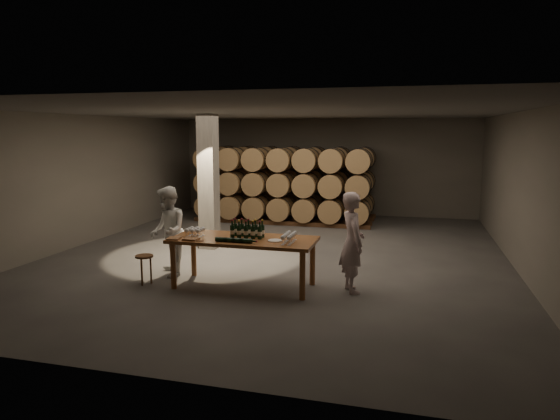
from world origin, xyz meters
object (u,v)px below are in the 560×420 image
(stool, at_px, (144,261))
(person_man, at_px, (352,242))
(notebook_near, at_px, (191,239))
(plate, at_px, (275,240))
(bottle_cluster, at_px, (247,231))
(tasting_table, at_px, (243,244))
(person_woman, at_px, (168,232))

(stool, height_order, person_man, person_man)
(notebook_near, bearing_deg, plate, 14.55)
(notebook_near, relative_size, person_man, 0.14)
(bottle_cluster, height_order, plate, bottle_cluster)
(tasting_table, distance_m, notebook_near, 0.93)
(notebook_near, relative_size, person_woman, 0.14)
(person_man, bearing_deg, tasting_table, 72.89)
(notebook_near, height_order, person_woman, person_woman)
(plate, xyz_separation_m, person_woman, (-2.26, 0.37, -0.03))
(plate, bearing_deg, stool, -174.24)
(plate, bearing_deg, person_man, 13.06)
(bottle_cluster, xyz_separation_m, notebook_near, (-0.89, -0.46, -0.10))
(bottle_cluster, bearing_deg, notebook_near, -152.99)
(notebook_near, xyz_separation_m, person_woman, (-0.80, 0.68, -0.04))
(notebook_near, bearing_deg, person_woman, 142.66)
(plate, xyz_separation_m, notebook_near, (-1.46, -0.30, 0.01))
(person_woman, bearing_deg, notebook_near, 19.26)
(stool, bearing_deg, person_man, 8.35)
(notebook_near, bearing_deg, bottle_cluster, 29.77)
(stool, bearing_deg, person_woman, 74.69)
(person_woman, bearing_deg, stool, -45.95)
(person_man, bearing_deg, bottle_cluster, 70.68)
(plate, distance_m, person_woman, 2.29)
(tasting_table, xyz_separation_m, person_man, (1.92, 0.23, 0.09))
(plate, distance_m, notebook_near, 1.49)
(tasting_table, bearing_deg, person_woman, 169.68)
(notebook_near, height_order, stool, notebook_near)
(tasting_table, relative_size, bottle_cluster, 4.31)
(bottle_cluster, bearing_deg, person_man, 4.65)
(tasting_table, bearing_deg, plate, -6.84)
(tasting_table, xyz_separation_m, person_woman, (-1.65, 0.30, 0.08))
(notebook_near, distance_m, person_man, 2.83)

